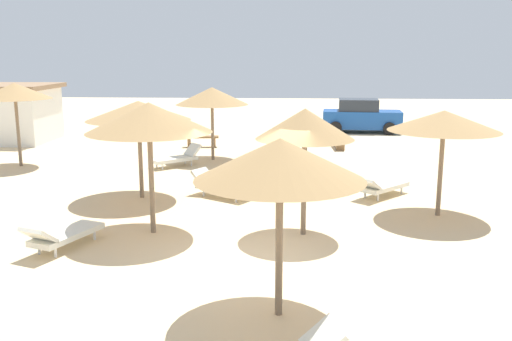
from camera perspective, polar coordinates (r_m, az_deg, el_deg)
The scene contains 16 objects.
ground_plane at distance 11.60m, azimuth -0.81°, elevation -8.90°, with size 80.00×80.00×0.00m, color beige.
parasol_0 at distance 12.85m, azimuth -10.79°, elevation 5.27°, with size 2.84×2.84×3.03m.
parasol_1 at distance 14.80m, azimuth 18.50°, elevation 4.76°, with size 2.77×2.77×2.70m.
parasol_2 at distance 21.70m, azimuth -4.48°, elevation 7.52°, with size 2.78×2.78×2.80m.
parasol_4 at distance 16.18m, azimuth -11.82°, elevation 5.93°, with size 2.94×2.94×2.78m.
parasol_5 at distance 8.52m, azimuth 2.43°, elevation 1.08°, with size 2.64×2.64×2.86m.
parasol_6 at distance 12.56m, azimuth 4.98°, elevation 4.68°, with size 2.21×2.21×2.90m.
parasol_8 at distance 22.11m, azimuth -23.25°, elevation 7.38°, with size 2.57×2.57×3.03m.
lounger_0 at distance 12.73m, azimuth -19.00°, elevation -6.15°, with size 1.28×2.00×0.69m.
lounger_1 at distance 16.69m, azimuth 12.55°, elevation -1.56°, with size 1.78×1.82×0.67m.
lounger_2 at distance 20.79m, azimuth -7.97°, elevation 1.29°, with size 1.83×1.71×0.77m.
lounger_4 at distance 16.28m, azimuth -3.61°, elevation -1.60°, with size 1.92×1.56×0.74m.
bench_0 at distance 24.71m, azimuth 8.37°, elevation 3.03°, with size 0.46×1.52×0.49m.
bench_1 at distance 24.91m, azimuth -5.53°, elevation 3.17°, with size 1.53×0.55×0.49m.
parked_car at distance 29.90m, azimuth 10.59°, elevation 5.41°, with size 4.12×2.24×1.72m.
beach_cabana at distance 28.59m, azimuth -23.42°, elevation 5.40°, with size 3.84×3.74×2.65m.
Camera 1 is at (0.75, -10.81, 4.13)m, focal length 39.51 mm.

